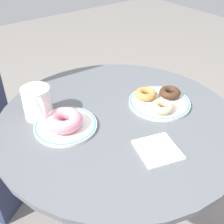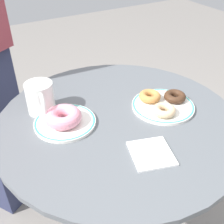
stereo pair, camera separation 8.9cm
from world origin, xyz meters
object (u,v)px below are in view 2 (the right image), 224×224
at_px(plate_left, 65,122).
at_px(donut_old_fashioned, 150,96).
at_px(paper_napkin, 151,153).
at_px(plate_right, 163,106).
at_px(donut_glazed, 164,110).
at_px(cafe_table, 118,163).
at_px(donut_pink_frosted, 63,117).
at_px(coffee_mug, 41,98).
at_px(donut_chocolate, 175,96).

height_order(plate_left, donut_old_fashioned, donut_old_fashioned).
bearing_deg(paper_napkin, donut_old_fashioned, 55.00).
xyz_separation_m(plate_right, donut_glazed, (-0.03, -0.04, 0.02)).
distance_m(cafe_table, plate_left, 0.28).
xyz_separation_m(cafe_table, plate_right, (0.16, -0.02, 0.22)).
bearing_deg(donut_glazed, paper_napkin, -138.53).
height_order(donut_pink_frosted, donut_glazed, donut_pink_frosted).
bearing_deg(cafe_table, donut_glazed, -27.21).
bearing_deg(coffee_mug, cafe_table, -37.67).
bearing_deg(cafe_table, plate_right, -8.50).
bearing_deg(donut_old_fashioned, coffee_mug, 159.10).
relative_size(plate_right, donut_pink_frosted, 1.87).
relative_size(plate_right, donut_chocolate, 2.80).
bearing_deg(donut_glazed, plate_left, 157.07).
height_order(plate_left, donut_glazed, donut_glazed).
bearing_deg(plate_left, paper_napkin, -58.32).
xyz_separation_m(donut_chocolate, donut_old_fashioned, (-0.07, 0.04, 0.00)).
relative_size(plate_right, paper_napkin, 1.81).
bearing_deg(coffee_mug, donut_pink_frosted, -71.75).
distance_m(plate_right, donut_old_fashioned, 0.06).
relative_size(plate_left, donut_old_fashioned, 2.56).
height_order(cafe_table, donut_old_fashioned, donut_old_fashioned).
height_order(donut_pink_frosted, coffee_mug, coffee_mug).
bearing_deg(donut_old_fashioned, donut_chocolate, -31.20).
height_order(donut_chocolate, donut_old_fashioned, same).
relative_size(donut_chocolate, donut_glazed, 1.00).
bearing_deg(paper_napkin, cafe_table, 87.14).
bearing_deg(paper_napkin, coffee_mug, 119.06).
bearing_deg(plate_right, donut_chocolate, 4.57).
distance_m(plate_left, donut_old_fashioned, 0.31).
distance_m(cafe_table, paper_napkin, 0.29).
distance_m(donut_pink_frosted, donut_old_fashioned, 0.31).
bearing_deg(plate_left, donut_pink_frosted, -134.91).
distance_m(donut_chocolate, donut_glazed, 0.10).
bearing_deg(donut_pink_frosted, coffee_mug, 108.25).
bearing_deg(paper_napkin, donut_chocolate, 37.19).
bearing_deg(plate_right, coffee_mug, 153.67).
height_order(donut_chocolate, donut_glazed, same).
relative_size(donut_pink_frosted, donut_old_fashioned, 1.50).
bearing_deg(paper_napkin, plate_right, 44.09).
xyz_separation_m(donut_chocolate, donut_glazed, (-0.09, -0.05, 0.00)).
height_order(donut_pink_frosted, paper_napkin, donut_pink_frosted).
bearing_deg(plate_left, donut_old_fashioned, -5.99).
bearing_deg(plate_right, donut_pink_frosted, 167.10).
bearing_deg(plate_right, donut_glazed, -126.69).
relative_size(donut_old_fashioned, donut_glazed, 1.00).
bearing_deg(plate_left, plate_right, -14.01).
relative_size(donut_chocolate, paper_napkin, 0.65).
height_order(plate_left, donut_pink_frosted, donut_pink_frosted).
distance_m(plate_left, coffee_mug, 0.12).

